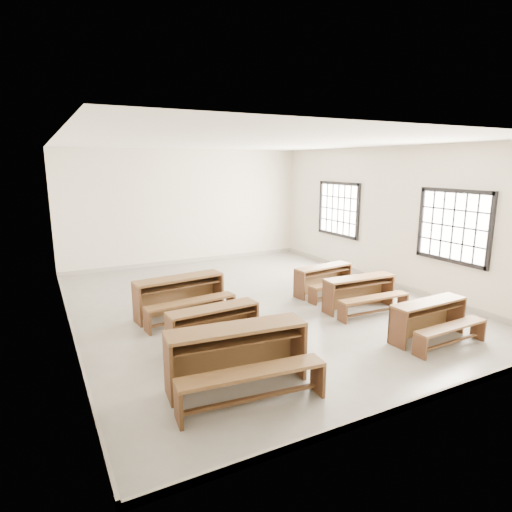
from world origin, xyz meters
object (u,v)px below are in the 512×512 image
desk_set_5 (325,278)px  desk_set_1 (215,325)px  desk_set_0 (238,353)px  desk_set_4 (360,291)px  desk_set_3 (430,318)px  desk_set_2 (181,294)px

desk_set_5 → desk_set_1: bearing=-161.6°
desk_set_0 → desk_set_5: bearing=44.9°
desk_set_4 → desk_set_5: desk_set_4 is taller
desk_set_3 → desk_set_4: 1.63m
desk_set_1 → desk_set_3: (3.22, -1.31, -0.01)m
desk_set_1 → desk_set_5: bearing=21.4°
desk_set_1 → desk_set_3: size_ratio=1.03×
desk_set_0 → desk_set_2: size_ratio=1.07×
desk_set_3 → desk_set_2: bearing=136.1°
desk_set_2 → desk_set_3: (3.25, -2.91, -0.06)m
desk_set_0 → desk_set_3: (3.41, -0.05, -0.10)m
desk_set_4 → desk_set_5: (0.01, 1.17, -0.02)m
desk_set_0 → desk_set_4: bearing=30.9°
desk_set_2 → desk_set_4: size_ratio=1.17×
desk_set_2 → desk_set_5: desk_set_2 is taller
desk_set_3 → desk_set_5: size_ratio=0.98×
desk_set_1 → desk_set_2: size_ratio=0.85×
desk_set_0 → desk_set_3: bearing=4.9°
desk_set_2 → desk_set_3: desk_set_2 is taller
desk_set_2 → desk_set_3: bearing=-47.9°
desk_set_2 → desk_set_5: (3.22, -0.11, -0.07)m
desk_set_4 → desk_set_5: bearing=91.8°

